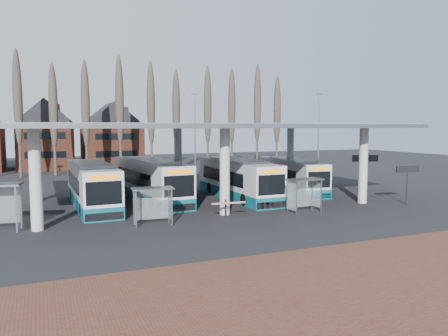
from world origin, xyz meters
name	(u,v)px	position (x,y,z in m)	size (l,w,h in m)	color
ground	(240,222)	(0.00, 0.00, 0.00)	(140.00, 140.00, 0.00)	black
brick_strip	(370,283)	(0.00, -12.00, 0.01)	(70.00, 10.00, 0.03)	brown
station_canopy	(198,132)	(0.00, 8.00, 5.68)	(32.00, 16.00, 6.34)	#B8B7B3
poplar_row	(134,106)	(0.00, 33.00, 8.78)	(45.10, 1.10, 14.50)	#473D33
townhouse_row	(8,128)	(-15.75, 44.00, 5.94)	(36.80, 10.30, 12.25)	brown
lamp_post_b	(195,133)	(6.00, 26.00, 5.34)	(0.80, 0.16, 10.17)	slate
lamp_post_c	(319,133)	(20.00, 20.00, 5.34)	(0.80, 0.16, 10.17)	slate
bus_0	(92,186)	(-8.14, 9.45, 1.59)	(2.82, 12.21, 3.38)	silver
bus_1	(150,181)	(-3.36, 10.51, 1.62)	(3.89, 12.56, 3.43)	silver
bus_2	(237,179)	(3.85, 8.84, 1.57)	(2.62, 12.03, 3.34)	silver
bus_3	(291,176)	(10.33, 10.57, 1.45)	(3.73, 11.25, 3.07)	silver
shelter_1	(152,198)	(-5.38, 1.35, 1.71)	(2.62, 1.47, 2.35)	gray
shelter_2	(303,188)	(5.57, 1.21, 1.75)	(2.70, 1.54, 2.41)	gray
info_sign_0	(408,172)	(14.69, 0.55, 2.57)	(2.06, 0.38, 3.06)	black
info_sign_1	(365,161)	(15.42, 6.23, 2.98)	(2.30, 0.87, 3.55)	black
barrier	(228,204)	(-0.22, 1.43, 0.92)	(2.38, 0.71, 1.19)	black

